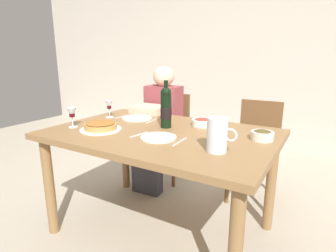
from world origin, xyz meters
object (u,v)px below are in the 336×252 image
dinner_plate_left_setting (137,118)px  salad_bowl (202,122)px  wine_glass_left_diner (109,106)px  olive_bowl (262,135)px  wine_bottle (166,107)px  diner_left (158,124)px  water_pitcher (217,137)px  chair_right (256,144)px  baked_tart (101,126)px  dining_table (161,144)px  wine_glass_right_diner (72,113)px  dinner_plate_right_setting (159,137)px  chair_left (169,130)px

dinner_plate_left_setting → salad_bowl: bearing=6.5°
wine_glass_left_diner → olive_bowl: bearing=-0.0°
wine_glass_left_diner → dinner_plate_left_setting: 0.26m
wine_bottle → diner_left: size_ratio=0.29×
water_pitcher → dinner_plate_left_setting: (-0.84, 0.41, -0.08)m
chair_right → baked_tart: bearing=50.7°
dining_table → water_pitcher: bearing=-21.7°
salad_bowl → dinner_plate_left_setting: bearing=-173.5°
salad_bowl → wine_glass_right_diner: 0.94m
dining_table → wine_bottle: (-0.03, 0.11, 0.24)m
water_pitcher → chair_right: (-0.02, 1.07, -0.35)m
dining_table → wine_glass_right_diner: 0.67m
baked_tart → salad_bowl: (0.55, 0.47, 0.00)m
dining_table → wine_glass_right_diner: size_ratio=10.56×
salad_bowl → wine_glass_right_diner: wine_glass_right_diner is taller
dinner_plate_right_setting → diner_left: (-0.51, 0.80, -0.15)m
wine_bottle → wine_glass_left_diner: 0.57m
salad_bowl → wine_glass_right_diner: (-0.78, -0.51, 0.07)m
water_pitcher → wine_glass_right_diner: bearing=-178.0°
dinner_plate_right_setting → diner_left: bearing=122.8°
dinner_plate_right_setting → wine_glass_right_diner: bearing=-173.1°
chair_left → chair_right: size_ratio=1.00×
wine_bottle → chair_left: wine_bottle is taller
salad_bowl → dinner_plate_right_setting: 0.44m
wine_bottle → baked_tart: size_ratio=1.18×
wine_bottle → dinner_plate_right_setting: 0.31m
olive_bowl → chair_left: 1.35m
diner_left → dining_table: bearing=120.0°
dinner_plate_left_setting → chair_right: bearing=38.9°
wine_glass_left_diner → dining_table: bearing=-14.3°
wine_bottle → baked_tart: wine_bottle is taller
wine_glass_left_diner → wine_glass_right_diner: 0.38m
water_pitcher → wine_glass_left_diner: water_pitcher is taller
salad_bowl → chair_right: bearing=65.7°
dining_table → salad_bowl: (0.18, 0.29, 0.12)m
baked_tart → wine_glass_left_diner: size_ratio=2.01×
wine_bottle → baked_tart: bearing=-139.7°
dinner_plate_left_setting → chair_right: chair_right is taller
salad_bowl → wine_glass_left_diner: 0.79m
dinner_plate_left_setting → wine_glass_right_diner: bearing=-117.5°
wine_glass_right_diner → dinner_plate_right_setting: bearing=6.9°
wine_glass_right_diner → chair_right: (1.05, 1.11, -0.36)m
chair_left → diner_left: bearing=89.3°
wine_glass_right_diner → olive_bowl: bearing=17.0°
dining_table → wine_glass_right_diner: (-0.60, -0.23, 0.19)m
dinner_plate_right_setting → wine_glass_left_diner: bearing=156.2°
olive_bowl → dinner_plate_left_setting: olive_bowl is taller
dining_table → wine_glass_right_diner: bearing=-159.5°
olive_bowl → baked_tart: bearing=-161.7°
water_pitcher → dinner_plate_left_setting: bearing=153.9°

